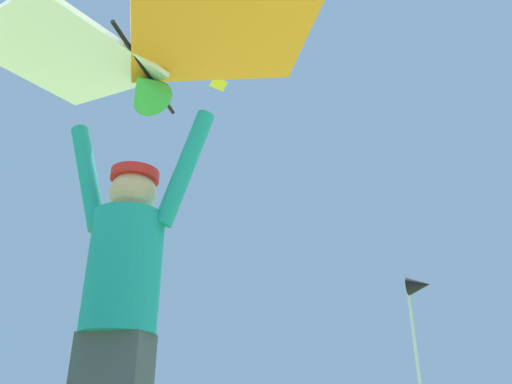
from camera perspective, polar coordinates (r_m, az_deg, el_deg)
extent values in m
cylinder|color=teal|center=(2.34, -15.33, -9.05)|extent=(0.43, 0.43, 0.56)
sphere|color=tan|center=(2.47, -14.35, -0.18)|extent=(0.23, 0.23, 0.23)
cylinder|color=red|center=(2.51, -14.13, 1.81)|extent=(0.30, 0.30, 0.05)
cylinder|color=teal|center=(2.42, -8.38, 2.94)|extent=(0.29, 0.17, 0.62)
cylinder|color=teal|center=(2.64, -19.29, 1.72)|extent=(0.29, 0.17, 0.62)
cylinder|color=black|center=(2.84, -12.81, 13.58)|extent=(0.26, 0.78, 0.02)
cube|color=orange|center=(2.68, -3.75, 18.46)|extent=(1.25, 1.24, 0.23)
cube|color=white|center=(3.03, -22.20, 14.63)|extent=(1.05, 0.93, 0.23)
cone|color=green|center=(2.78, -13.00, 11.94)|extent=(0.29, 0.26, 0.24)
pyramid|color=yellow|center=(27.52, -4.44, 12.69)|extent=(0.95, 0.93, 0.31)
cube|color=white|center=(20.01, -4.41, 19.30)|extent=(0.57, 0.52, 0.80)
cylinder|color=silver|center=(6.50, 18.55, -18.43)|extent=(0.04, 0.04, 2.06)
cone|color=black|center=(6.61, 18.71, -10.45)|extent=(0.28, 0.24, 0.24)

